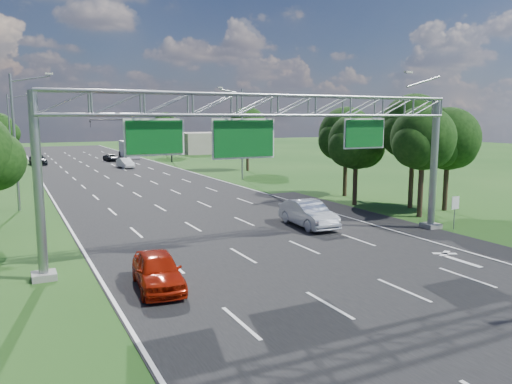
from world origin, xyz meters
TOP-DOWN VIEW (x-y plane):
  - ground at (0.00, 30.00)m, footprint 220.00×220.00m
  - road at (0.00, 30.00)m, footprint 18.00×180.00m
  - road_flare at (10.20, 14.00)m, footprint 3.00×30.00m
  - sign_gantry at (0.33, 12.00)m, footprint 23.50×1.00m
  - regulatory_sign at (12.40, 10.98)m, footprint 0.60×0.08m
  - traffic_signal at (7.48, 65.00)m, footprint 12.21×0.24m
  - streetlight_l_near at (-11.30, 30.00)m, footprint 2.97×0.22m
  - streetlight_l_far at (-11.30, 65.00)m, footprint 2.97×0.22m
  - streetlight_r_mid at (11.30, 40.00)m, footprint 2.97×0.22m
  - tree_cluster_right at (14.80, 19.19)m, footprint 9.91×14.60m
  - tree_verge_rd at (16.08, 48.04)m, footprint 5.76×4.80m
  - tree_verge_re at (14.08, 78.04)m, footprint 5.76×4.80m
  - building_right at (24.00, 82.00)m, footprint 12.00×9.00m
  - red_coupe at (-6.92, 8.70)m, footprint 2.24×4.55m
  - silver_sedan at (4.81, 15.80)m, footprint 2.00×5.15m
  - car_queue_b at (2.91, 70.90)m, footprint 2.33×4.27m
  - car_queue_c at (-8.00, 69.58)m, footprint 2.56×5.03m
  - car_queue_d at (2.55, 59.11)m, footprint 1.82×4.22m
  - box_truck at (7.19, 78.11)m, footprint 2.39×7.53m

SIDE VIEW (x-z plane):
  - ground at x=0.00m, z-range 0.00..0.00m
  - road at x=0.00m, z-range -0.01..0.01m
  - road_flare at x=10.20m, z-range -0.01..0.01m
  - car_queue_b at x=2.91m, z-range 0.00..1.14m
  - car_queue_d at x=2.55m, z-range 0.00..1.35m
  - red_coupe at x=-6.92m, z-range 0.00..1.49m
  - car_queue_c at x=-8.00m, z-range 0.00..1.64m
  - silver_sedan at x=4.81m, z-range 0.00..1.67m
  - box_truck at x=7.19m, z-range -0.06..2.77m
  - regulatory_sign at x=12.40m, z-range 0.46..2.56m
  - building_right at x=24.00m, z-range 0.00..4.00m
  - traffic_signal at x=7.48m, z-range 1.67..8.67m
  - tree_verge_re at x=14.08m, z-range 1.28..9.12m
  - tree_cluster_right at x=14.80m, z-range 0.97..9.65m
  - streetlight_l_near at x=-11.30m, z-range 0.50..10.66m
  - streetlight_l_far at x=-11.30m, z-range 0.50..10.66m
  - streetlight_r_mid at x=11.30m, z-range 0.50..10.66m
  - tree_verge_rd at x=16.08m, z-range 1.49..9.77m
  - sign_gantry at x=0.33m, z-range 2.11..11.67m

